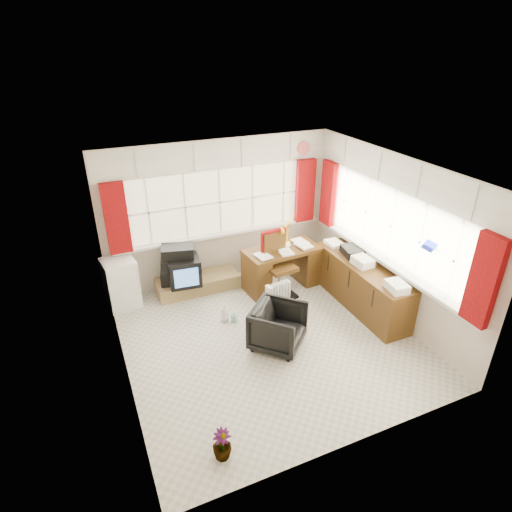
{
  "coord_description": "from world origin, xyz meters",
  "views": [
    {
      "loc": [
        -2.17,
        -4.51,
        3.95
      ],
      "look_at": [
        0.04,
        0.55,
        1.09
      ],
      "focal_mm": 30.0,
      "sensor_mm": 36.0,
      "label": 1
    }
  ],
  "objects_px": {
    "tv_bench": "(198,283)",
    "mini_fridge": "(121,283)",
    "credenza": "(361,285)",
    "radiator": "(279,301)",
    "desk_lamp": "(288,226)",
    "office_chair": "(278,327)",
    "task_chair": "(277,261)",
    "desk": "(282,266)",
    "crt_tv": "(184,271)"
  },
  "relations": [
    {
      "from": "task_chair",
      "to": "credenza",
      "type": "bearing_deg",
      "value": -40.2
    },
    {
      "from": "office_chair",
      "to": "radiator",
      "type": "bearing_deg",
      "value": 18.26
    },
    {
      "from": "desk_lamp",
      "to": "radiator",
      "type": "bearing_deg",
      "value": -123.47
    },
    {
      "from": "desk_lamp",
      "to": "office_chair",
      "type": "height_order",
      "value": "desk_lamp"
    },
    {
      "from": "credenza",
      "to": "tv_bench",
      "type": "bearing_deg",
      "value": 146.3
    },
    {
      "from": "office_chair",
      "to": "tv_bench",
      "type": "distance_m",
      "value": 2.01
    },
    {
      "from": "radiator",
      "to": "tv_bench",
      "type": "bearing_deg",
      "value": 129.9
    },
    {
      "from": "desk_lamp",
      "to": "radiator",
      "type": "relative_size",
      "value": 0.87
    },
    {
      "from": "desk",
      "to": "mini_fridge",
      "type": "relative_size",
      "value": 1.62
    },
    {
      "from": "mini_fridge",
      "to": "tv_bench",
      "type": "bearing_deg",
      "value": -1.53
    },
    {
      "from": "task_chair",
      "to": "radiator",
      "type": "height_order",
      "value": "task_chair"
    },
    {
      "from": "office_chair",
      "to": "tv_bench",
      "type": "height_order",
      "value": "office_chair"
    },
    {
      "from": "tv_bench",
      "to": "credenza",
      "type": "bearing_deg",
      "value": -33.7
    },
    {
      "from": "tv_bench",
      "to": "mini_fridge",
      "type": "distance_m",
      "value": 1.28
    },
    {
      "from": "credenza",
      "to": "crt_tv",
      "type": "relative_size",
      "value": 3.59
    },
    {
      "from": "desk",
      "to": "desk_lamp",
      "type": "bearing_deg",
      "value": 41.62
    },
    {
      "from": "tv_bench",
      "to": "crt_tv",
      "type": "xyz_separation_m",
      "value": [
        -0.25,
        -0.11,
        0.36
      ]
    },
    {
      "from": "mini_fridge",
      "to": "radiator",
      "type": "bearing_deg",
      "value": -28.46
    },
    {
      "from": "credenza",
      "to": "mini_fridge",
      "type": "relative_size",
      "value": 2.42
    },
    {
      "from": "crt_tv",
      "to": "mini_fridge",
      "type": "relative_size",
      "value": 0.67
    },
    {
      "from": "office_chair",
      "to": "credenza",
      "type": "height_order",
      "value": "credenza"
    },
    {
      "from": "credenza",
      "to": "task_chair",
      "type": "bearing_deg",
      "value": 139.8
    },
    {
      "from": "desk_lamp",
      "to": "mini_fridge",
      "type": "height_order",
      "value": "desk_lamp"
    },
    {
      "from": "office_chair",
      "to": "credenza",
      "type": "distance_m",
      "value": 1.72
    },
    {
      "from": "credenza",
      "to": "mini_fridge",
      "type": "distance_m",
      "value": 3.86
    },
    {
      "from": "task_chair",
      "to": "crt_tv",
      "type": "xyz_separation_m",
      "value": [
        -1.45,
        0.51,
        -0.12
      ]
    },
    {
      "from": "task_chair",
      "to": "credenza",
      "type": "relative_size",
      "value": 0.57
    },
    {
      "from": "desk_lamp",
      "to": "task_chair",
      "type": "bearing_deg",
      "value": -139.89
    },
    {
      "from": "tv_bench",
      "to": "radiator",
      "type": "bearing_deg",
      "value": -50.1
    },
    {
      "from": "task_chair",
      "to": "mini_fridge",
      "type": "distance_m",
      "value": 2.55
    },
    {
      "from": "crt_tv",
      "to": "tv_bench",
      "type": "bearing_deg",
      "value": 23.6
    },
    {
      "from": "radiator",
      "to": "credenza",
      "type": "bearing_deg",
      "value": -14.81
    },
    {
      "from": "office_chair",
      "to": "crt_tv",
      "type": "bearing_deg",
      "value": 71.18
    },
    {
      "from": "desk_lamp",
      "to": "mini_fridge",
      "type": "relative_size",
      "value": 0.57
    },
    {
      "from": "desk_lamp",
      "to": "tv_bench",
      "type": "distance_m",
      "value": 1.84
    },
    {
      "from": "task_chair",
      "to": "tv_bench",
      "type": "xyz_separation_m",
      "value": [
        -1.21,
        0.61,
        -0.47
      ]
    },
    {
      "from": "credenza",
      "to": "desk",
      "type": "bearing_deg",
      "value": 131.13
    },
    {
      "from": "desk_lamp",
      "to": "task_chair",
      "type": "xyz_separation_m",
      "value": [
        -0.34,
        -0.29,
        -0.47
      ]
    },
    {
      "from": "task_chair",
      "to": "office_chair",
      "type": "relative_size",
      "value": 1.61
    },
    {
      "from": "radiator",
      "to": "desk_lamp",
      "type": "bearing_deg",
      "value": 56.53
    },
    {
      "from": "office_chair",
      "to": "mini_fridge",
      "type": "height_order",
      "value": "mini_fridge"
    },
    {
      "from": "desk_lamp",
      "to": "office_chair",
      "type": "distance_m",
      "value": 1.98
    },
    {
      "from": "task_chair",
      "to": "tv_bench",
      "type": "distance_m",
      "value": 1.43
    },
    {
      "from": "crt_tv",
      "to": "task_chair",
      "type": "bearing_deg",
      "value": -19.24
    },
    {
      "from": "tv_bench",
      "to": "mini_fridge",
      "type": "relative_size",
      "value": 1.69
    },
    {
      "from": "credenza",
      "to": "crt_tv",
      "type": "distance_m",
      "value": 2.89
    },
    {
      "from": "office_chair",
      "to": "credenza",
      "type": "bearing_deg",
      "value": -31.33
    },
    {
      "from": "desk_lamp",
      "to": "tv_bench",
      "type": "xyz_separation_m",
      "value": [
        -1.55,
        0.33,
        -0.94
      ]
    },
    {
      "from": "desk_lamp",
      "to": "tv_bench",
      "type": "height_order",
      "value": "desk_lamp"
    },
    {
      "from": "task_chair",
      "to": "mini_fridge",
      "type": "height_order",
      "value": "task_chair"
    }
  ]
}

